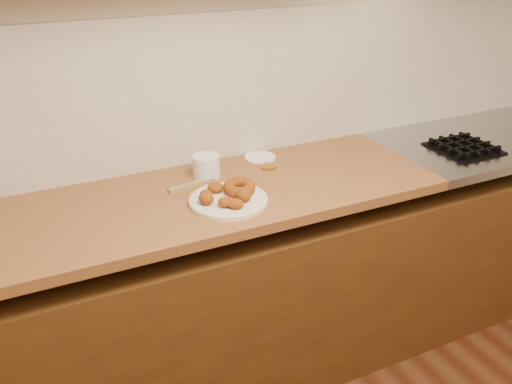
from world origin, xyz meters
TOP-DOWN VIEW (x-y plane):
  - wall_back at (0.00, 2.00)m, footprint 4.00×0.02m
  - base_cabinet at (0.00, 1.69)m, footprint 3.60×0.60m
  - butcher_block at (-0.65, 1.69)m, footprint 2.30×0.62m
  - stovetop at (1.15, 1.69)m, footprint 1.30×0.62m
  - backsplash at (0.00, 1.99)m, footprint 3.60×0.02m
  - donut_plate at (-0.35, 1.58)m, footprint 0.28×0.28m
  - ring_donut at (-0.29, 1.61)m, footprint 0.13×0.13m
  - fried_dough_chunks at (-0.37, 1.57)m, footprint 0.20×0.21m
  - plastic_tub at (-0.34, 1.82)m, footprint 0.13×0.13m
  - tub_lid at (-0.06, 1.91)m, footprint 0.16×0.16m
  - brass_jar_lid at (-0.08, 1.80)m, footprint 0.07×0.07m
  - wooden_utensil at (-0.42, 1.76)m, footprint 0.19×0.05m

SIDE VIEW (x-z plane):
  - base_cabinet at x=0.00m, z-range 0.00..0.77m
  - butcher_block at x=-0.65m, z-range 0.86..0.90m
  - stovetop at x=1.15m, z-range 0.86..0.90m
  - tub_lid at x=-0.06m, z-range 0.90..0.91m
  - brass_jar_lid at x=-0.08m, z-range 0.90..0.91m
  - wooden_utensil at x=-0.42m, z-range 0.90..0.92m
  - donut_plate at x=-0.35m, z-range 0.90..0.92m
  - fried_dough_chunks at x=-0.37m, z-range 0.91..0.96m
  - ring_donut at x=-0.29m, z-range 0.91..0.96m
  - plastic_tub at x=-0.34m, z-range 0.90..0.99m
  - backsplash at x=0.00m, z-range 0.90..1.50m
  - wall_back at x=0.00m, z-range 0.00..2.70m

